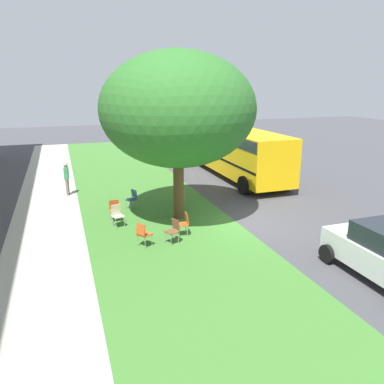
{
  "coord_description": "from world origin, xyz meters",
  "views": [
    {
      "loc": [
        -13.06,
        6.74,
        5.55
      ],
      "look_at": [
        0.78,
        1.95,
        1.31
      ],
      "focal_mm": 35.62,
      "sensor_mm": 36.0,
      "label": 1
    }
  ],
  "objects_px": {
    "chair_0": "(143,233)",
    "chair_4": "(180,196)",
    "chair_6": "(132,198)",
    "street_tree": "(178,110)",
    "chair_2": "(184,222)",
    "chair_5": "(173,229)",
    "school_bus": "(234,147)",
    "chair_1": "(117,214)",
    "pedestrian_0": "(67,177)",
    "chair_3": "(115,209)"
  },
  "relations": [
    {
      "from": "chair_0",
      "to": "chair_4",
      "type": "height_order",
      "value": "same"
    },
    {
      "from": "chair_4",
      "to": "chair_6",
      "type": "xyz_separation_m",
      "value": [
        0.44,
        2.12,
        0.0
      ]
    },
    {
      "from": "chair_6",
      "to": "street_tree",
      "type": "bearing_deg",
      "value": -139.19
    },
    {
      "from": "chair_2",
      "to": "chair_5",
      "type": "bearing_deg",
      "value": 133.62
    },
    {
      "from": "chair_4",
      "to": "chair_0",
      "type": "bearing_deg",
      "value": 146.63
    },
    {
      "from": "chair_6",
      "to": "school_bus",
      "type": "height_order",
      "value": "school_bus"
    },
    {
      "from": "chair_1",
      "to": "pedestrian_0",
      "type": "height_order",
      "value": "pedestrian_0"
    },
    {
      "from": "street_tree",
      "to": "chair_2",
      "type": "distance_m",
      "value": 4.42
    },
    {
      "from": "school_bus",
      "to": "chair_0",
      "type": "bearing_deg",
      "value": 139.31
    },
    {
      "from": "chair_0",
      "to": "chair_2",
      "type": "xyz_separation_m",
      "value": [
        0.54,
        -1.67,
        0.0
      ]
    },
    {
      "from": "chair_2",
      "to": "chair_5",
      "type": "height_order",
      "value": "same"
    },
    {
      "from": "chair_2",
      "to": "chair_5",
      "type": "distance_m",
      "value": 0.8
    },
    {
      "from": "chair_2",
      "to": "chair_4",
      "type": "xyz_separation_m",
      "value": [
        3.32,
        -0.87,
        0.0
      ]
    },
    {
      "from": "chair_5",
      "to": "chair_2",
      "type": "bearing_deg",
      "value": -46.38
    },
    {
      "from": "street_tree",
      "to": "chair_1",
      "type": "relative_size",
      "value": 7.71
    },
    {
      "from": "pedestrian_0",
      "to": "chair_0",
      "type": "bearing_deg",
      "value": -163.06
    },
    {
      "from": "chair_1",
      "to": "school_bus",
      "type": "bearing_deg",
      "value": -51.44
    },
    {
      "from": "chair_0",
      "to": "chair_3",
      "type": "height_order",
      "value": "same"
    },
    {
      "from": "chair_4",
      "to": "school_bus",
      "type": "xyz_separation_m",
      "value": [
        4.85,
        -4.95,
        1.24
      ]
    },
    {
      "from": "pedestrian_0",
      "to": "chair_4",
      "type": "bearing_deg",
      "value": -127.33
    },
    {
      "from": "chair_0",
      "to": "chair_5",
      "type": "distance_m",
      "value": 1.09
    },
    {
      "from": "school_bus",
      "to": "pedestrian_0",
      "type": "bearing_deg",
      "value": 96.77
    },
    {
      "from": "chair_6",
      "to": "school_bus",
      "type": "relative_size",
      "value": 0.08
    },
    {
      "from": "street_tree",
      "to": "chair_4",
      "type": "distance_m",
      "value": 4.27
    },
    {
      "from": "chair_6",
      "to": "school_bus",
      "type": "xyz_separation_m",
      "value": [
        4.42,
        -7.07,
        1.24
      ]
    },
    {
      "from": "chair_6",
      "to": "pedestrian_0",
      "type": "xyz_separation_m",
      "value": [
        3.25,
        2.72,
        0.41
      ]
    },
    {
      "from": "chair_0",
      "to": "chair_1",
      "type": "relative_size",
      "value": 1.0
    },
    {
      "from": "chair_3",
      "to": "chair_2",
      "type": "bearing_deg",
      "value": -137.26
    },
    {
      "from": "chair_1",
      "to": "chair_5",
      "type": "relative_size",
      "value": 1.0
    },
    {
      "from": "chair_5",
      "to": "street_tree",
      "type": "bearing_deg",
      "value": -21.48
    },
    {
      "from": "chair_3",
      "to": "chair_5",
      "type": "height_order",
      "value": "same"
    },
    {
      "from": "chair_4",
      "to": "chair_2",
      "type": "bearing_deg",
      "value": 165.32
    },
    {
      "from": "chair_0",
      "to": "school_bus",
      "type": "relative_size",
      "value": 0.08
    },
    {
      "from": "chair_2",
      "to": "chair_1",
      "type": "bearing_deg",
      "value": 51.74
    },
    {
      "from": "chair_1",
      "to": "chair_3",
      "type": "xyz_separation_m",
      "value": [
        0.66,
        0.01,
        0.0
      ]
    },
    {
      "from": "chair_4",
      "to": "pedestrian_0",
      "type": "xyz_separation_m",
      "value": [
        3.69,
        4.84,
        0.41
      ]
    },
    {
      "from": "chair_1",
      "to": "street_tree",
      "type": "bearing_deg",
      "value": -87.45
    },
    {
      "from": "pedestrian_0",
      "to": "chair_6",
      "type": "bearing_deg",
      "value": -140.12
    },
    {
      "from": "chair_5",
      "to": "pedestrian_0",
      "type": "height_order",
      "value": "pedestrian_0"
    },
    {
      "from": "chair_3",
      "to": "chair_6",
      "type": "height_order",
      "value": "same"
    },
    {
      "from": "chair_5",
      "to": "pedestrian_0",
      "type": "distance_m",
      "value": 8.29
    },
    {
      "from": "chair_1",
      "to": "chair_6",
      "type": "relative_size",
      "value": 1.0
    },
    {
      "from": "chair_4",
      "to": "chair_6",
      "type": "distance_m",
      "value": 2.16
    },
    {
      "from": "chair_1",
      "to": "pedestrian_0",
      "type": "xyz_separation_m",
      "value": [
        5.25,
        1.74,
        0.41
      ]
    },
    {
      "from": "chair_2",
      "to": "pedestrian_0",
      "type": "relative_size",
      "value": 0.52
    },
    {
      "from": "chair_5",
      "to": "pedestrian_0",
      "type": "bearing_deg",
      "value": 24.13
    },
    {
      "from": "school_bus",
      "to": "pedestrian_0",
      "type": "relative_size",
      "value": 6.15
    },
    {
      "from": "school_bus",
      "to": "chair_6",
      "type": "bearing_deg",
      "value": 122.0
    },
    {
      "from": "chair_2",
      "to": "pedestrian_0",
      "type": "distance_m",
      "value": 8.06
    },
    {
      "from": "chair_2",
      "to": "chair_3",
      "type": "distance_m",
      "value": 3.29
    }
  ]
}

